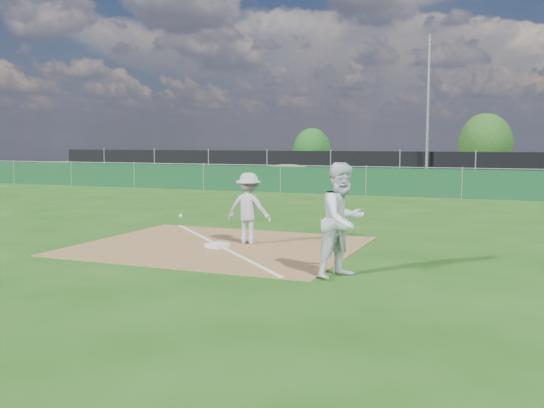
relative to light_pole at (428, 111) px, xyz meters
The scene contains 16 objects.
ground 13.40m from the light_pole, 96.74° to the right, with size 90.00×90.00×0.00m, color #1C4D10.
infield_dirt 22.11m from the light_pole, 93.95° to the right, with size 6.00×5.00×0.02m, color olive.
foul_line 22.11m from the light_pole, 93.95° to the right, with size 0.08×7.00×0.01m, color white.
green_fence 8.55m from the light_pole, 101.02° to the right, with size 44.00×0.05×1.20m, color #103C1E.
dirt_mound 8.46m from the light_pole, 147.13° to the right, with size 3.38×2.60×1.17m, color #926B46.
black_fence 3.46m from the light_pole, 168.69° to the left, with size 46.00×0.04×1.80m, color black.
parking_lot 6.80m from the light_pole, 105.80° to the left, with size 46.00×9.00×0.01m, color black.
light_pole is the anchor object (origin of this frame).
first_base 22.28m from the light_pole, 93.77° to the right, with size 0.41×0.41×0.09m, color white.
play_at_first 21.47m from the light_pole, 92.66° to the right, with size 2.20×0.61×1.61m.
runner 23.91m from the light_pole, 85.47° to the right, with size 0.96×0.75×1.97m, color silver.
car_left 8.54m from the light_pole, 146.78° to the left, with size 1.86×4.62×1.57m, color #9C9FA4.
car_mid 6.78m from the light_pole, 126.45° to the left, with size 1.75×5.01×1.65m, color black.
car_right 6.86m from the light_pole, 48.45° to the left, with size 1.66×4.10×1.19m, color black.
tree_left 14.55m from the light_pole, 134.05° to the left, with size 2.84×2.84×3.37m.
tree_mid 11.94m from the light_pole, 78.23° to the left, with size 3.66×3.66×4.34m.
Camera 1 is at (6.12, -10.89, 2.32)m, focal length 40.00 mm.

